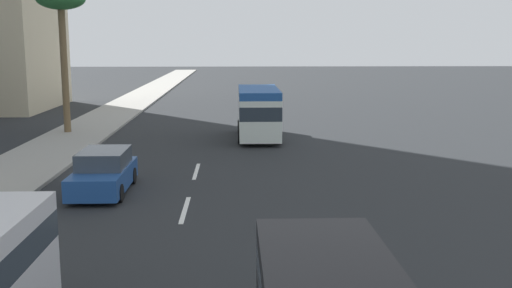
{
  "coord_description": "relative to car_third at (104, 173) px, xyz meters",
  "views": [
    {
      "loc": [
        -3.07,
        -1.71,
        5.59
      ],
      "look_at": [
        18.92,
        -2.48,
        1.77
      ],
      "focal_mm": 41.66,
      "sensor_mm": 36.0,
      "label": 1
    }
  ],
  "objects": [
    {
      "name": "lane_stripe_far",
      "position": [
        3.47,
        -3.23,
        -0.74
      ],
      "size": [
        3.2,
        0.16,
        0.01
      ],
      "primitive_type": "cube",
      "color": "silver",
      "rests_on": "ground_plane"
    },
    {
      "name": "sidewalk_right",
      "position": [
        12.71,
        4.49,
        -0.67
      ],
      "size": [
        162.0,
        3.96,
        0.15
      ],
      "primitive_type": "cube",
      "color": "#9E9B93",
      "rests_on": "ground_plane"
    },
    {
      "name": "car_third",
      "position": [
        0.0,
        0.0,
        0.0
      ],
      "size": [
        4.42,
        1.9,
        1.58
      ],
      "rotation": [
        0.0,
        0.0,
        3.14
      ],
      "color": "#1E478C",
      "rests_on": "ground_plane"
    },
    {
      "name": "ground_plane",
      "position": [
        12.71,
        -3.23,
        -0.75
      ],
      "size": [
        198.0,
        198.0,
        0.0
      ],
      "primitive_type": "plane",
      "color": "#26282B"
    },
    {
      "name": "lane_stripe_mid",
      "position": [
        -2.51,
        -3.23,
        -0.74
      ],
      "size": [
        3.2,
        0.16,
        0.01
      ],
      "primitive_type": "cube",
      "color": "silver",
      "rests_on": "ground_plane"
    },
    {
      "name": "palm_tree",
      "position": [
        14.27,
        5.28,
        6.87
      ],
      "size": [
        2.87,
        2.87,
        8.55
      ],
      "color": "brown",
      "rests_on": "sidewalk_right"
    },
    {
      "name": "minibus_fourth",
      "position": [
        12.2,
        -6.28,
        0.85
      ],
      "size": [
        6.39,
        2.4,
        2.92
      ],
      "color": "silver",
      "rests_on": "ground_plane"
    }
  ]
}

